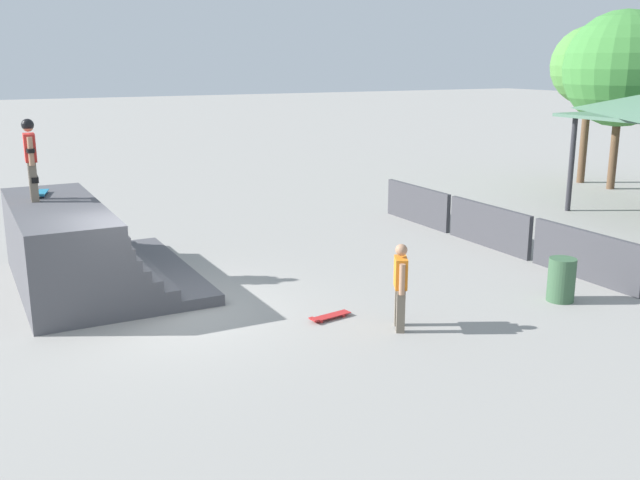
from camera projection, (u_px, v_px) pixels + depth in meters
ground_plane at (157, 312)px, 13.17m from camera, size 160.00×160.00×0.00m
quarter_pipe_ramp at (76, 251)px, 14.50m from camera, size 5.05×3.41×1.74m
skater_on_deck at (31, 154)px, 14.35m from camera, size 0.70×0.25×1.65m
skateboard_on_deck at (41, 193)px, 15.06m from camera, size 0.86×0.40×0.09m
bystander_walking at (400, 282)px, 12.16m from camera, size 0.58×0.38×1.52m
skateboard_on_ground at (329, 316)px, 12.80m from camera, size 0.33×0.84×0.09m
barrier_fence at (489, 226)px, 17.67m from camera, size 9.02×0.12×1.05m
tree_beside_pavilion at (591, 66)px, 26.08m from camera, size 2.88×2.88×5.77m
tree_far_back at (622, 69)px, 24.75m from camera, size 4.00×4.00×6.24m
trash_bin at (561, 280)px, 13.70m from camera, size 0.52×0.52×0.85m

